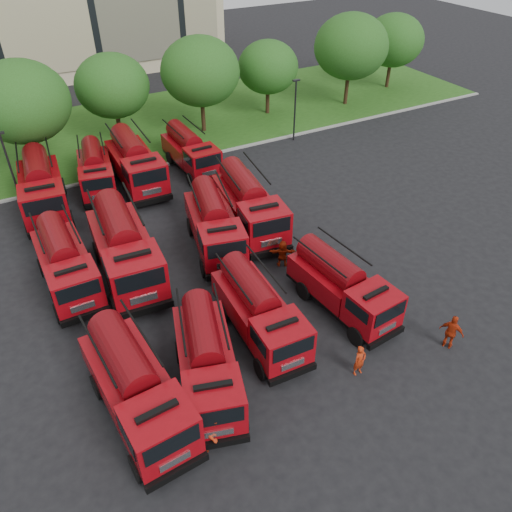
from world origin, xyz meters
The scene contains 29 objects.
ground centered at (0.00, 0.00, 0.00)m, with size 140.00×140.00×0.00m, color black.
lawn centered at (0.00, 26.00, 0.06)m, with size 70.00×16.00×0.12m, color #1F4A13.
curb centered at (0.00, 17.90, 0.07)m, with size 70.00×0.30×0.14m, color gray.
tree_2 centered at (-8.00, 21.50, 5.35)m, with size 6.72×6.72×8.22m.
tree_3 centered at (-1.00, 24.00, 4.68)m, with size 5.88×5.88×7.19m.
tree_4 centered at (6.00, 22.50, 5.22)m, with size 6.55×6.55×8.01m.
tree_5 centered at (13.00, 23.50, 4.35)m, with size 5.46×5.46×6.68m.
tree_6 centered at (21.00, 22.00, 5.49)m, with size 6.89×6.89×8.42m.
tree_7 centered at (28.00, 24.00, 4.82)m, with size 6.05×6.05×7.39m.
lamp_post_0 centered at (-10.00, 17.20, 2.90)m, with size 0.60×0.25×5.11m.
lamp_post_1 centered at (12.00, 17.20, 2.90)m, with size 0.60×0.25×5.11m.
fire_truck_0 centered at (-8.11, -3.13, 1.63)m, with size 3.03×7.28×3.24m.
fire_truck_1 centered at (-5.07, -3.14, 1.52)m, with size 4.03×7.00×3.02m.
fire_truck_2 centered at (-1.66, -1.52, 1.52)m, with size 2.67×6.73×3.02m.
fire_truck_3 centered at (2.89, -1.84, 1.49)m, with size 2.86×6.68×2.95m.
fire_truck_4 centered at (-8.88, 6.49, 1.58)m, with size 2.62×6.93×3.14m.
fire_truck_5 centered at (-5.81, 5.98, 1.84)m, with size 3.41×8.20×3.65m.
fire_truck_6 centered at (-0.47, 6.12, 1.62)m, with size 3.94×7.45×3.23m.
fire_truck_7 centered at (2.28, 6.97, 1.73)m, with size 3.58×7.85×3.45m.
fire_truck_8 centered at (-8.57, 15.29, 1.76)m, with size 3.35×7.87×3.49m.
fire_truck_9 centered at (-4.81, 16.56, 1.47)m, with size 3.28×6.71×2.93m.
fire_truck_10 centered at (-2.12, 15.85, 1.75)m, with size 2.99×7.70×3.47m.
fire_truck_11 centered at (2.22, 16.25, 1.51)m, with size 2.55×6.66×3.01m.
firefighter_0 centered at (1.06, -5.74, 0.00)m, with size 0.59×0.43×1.62m, color #AB280D.
firefighter_1 centered at (-6.02, -6.09, 0.00)m, with size 0.93×0.51×1.91m, color #AB280D.
firefighter_2 centered at (5.77, -6.49, 0.00)m, with size 1.11×0.63×1.90m, color #AB280D.
firefighter_3 centered at (3.71, -0.28, 0.00)m, with size 1.24×0.64×1.92m, color black.
firefighter_4 centered at (-5.67, 3.02, 0.00)m, with size 0.89×0.58×1.82m, color black.
firefighter_5 centered at (2.14, 2.65, 0.00)m, with size 1.53×0.66×1.64m, color #AB280D.
Camera 1 is at (-9.99, -16.54, 17.57)m, focal length 35.00 mm.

